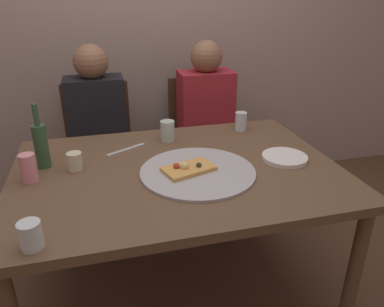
{
  "coord_description": "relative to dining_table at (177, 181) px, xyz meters",
  "views": [
    {
      "loc": [
        -0.31,
        -1.46,
        1.46
      ],
      "look_at": [
        0.08,
        0.03,
        0.77
      ],
      "focal_mm": 34.4,
      "sensor_mm": 36.0,
      "label": 1
    }
  ],
  "objects": [
    {
      "name": "ground_plane",
      "position": [
        0.0,
        0.0,
        -0.65
      ],
      "size": [
        8.0,
        8.0,
        0.0
      ],
      "primitive_type": "plane",
      "color": "#513828"
    },
    {
      "name": "back_wall",
      "position": [
        0.0,
        1.25,
        0.65
      ],
      "size": [
        6.0,
        0.1,
        2.6
      ],
      "primitive_type": "cube",
      "color": "gray",
      "rests_on": "ground_plane"
    },
    {
      "name": "dining_table",
      "position": [
        0.0,
        0.0,
        0.0
      ],
      "size": [
        1.46,
        1.03,
        0.72
      ],
      "color": "brown",
      "rests_on": "ground_plane"
    },
    {
      "name": "pizza_tray",
      "position": [
        0.08,
        -0.07,
        0.08
      ],
      "size": [
        0.51,
        0.51,
        0.01
      ],
      "primitive_type": "cylinder",
      "color": "#ADADB2",
      "rests_on": "dining_table"
    },
    {
      "name": "pizza_slice_last",
      "position": [
        0.03,
        -0.07,
        0.09
      ],
      "size": [
        0.25,
        0.19,
        0.05
      ],
      "color": "tan",
      "rests_on": "pizza_tray"
    },
    {
      "name": "wine_bottle",
      "position": [
        -0.58,
        0.16,
        0.18
      ],
      "size": [
        0.06,
        0.06,
        0.3
      ],
      "color": "#2D5133",
      "rests_on": "dining_table"
    },
    {
      "name": "tumbler_near",
      "position": [
        -0.44,
        0.1,
        0.11
      ],
      "size": [
        0.07,
        0.07,
        0.08
      ],
      "primitive_type": "cylinder",
      "color": "beige",
      "rests_on": "dining_table"
    },
    {
      "name": "tumbler_far",
      "position": [
        0.02,
        0.33,
        0.13
      ],
      "size": [
        0.08,
        0.08,
        0.11
      ],
      "primitive_type": "cylinder",
      "color": "#B7C6BC",
      "rests_on": "dining_table"
    },
    {
      "name": "wine_glass",
      "position": [
        -0.56,
        -0.44,
        0.12
      ],
      "size": [
        0.07,
        0.07,
        0.09
      ],
      "primitive_type": "cylinder",
      "color": "silver",
      "rests_on": "dining_table"
    },
    {
      "name": "short_glass",
      "position": [
        0.46,
        0.38,
        0.12
      ],
      "size": [
        0.07,
        0.07,
        0.11
      ],
      "primitive_type": "cylinder",
      "color": "silver",
      "rests_on": "dining_table"
    },
    {
      "name": "soda_can",
      "position": [
        -0.63,
        0.03,
        0.13
      ],
      "size": [
        0.07,
        0.07,
        0.12
      ],
      "primitive_type": "cylinder",
      "color": "pink",
      "rests_on": "dining_table"
    },
    {
      "name": "plate_stack",
      "position": [
        0.51,
        -0.04,
        0.08
      ],
      "size": [
        0.21,
        0.21,
        0.02
      ],
      "primitive_type": "cylinder",
      "color": "white",
      "rests_on": "dining_table"
    },
    {
      "name": "table_knife",
      "position": [
        -0.21,
        0.26,
        0.07
      ],
      "size": [
        0.2,
        0.12,
        0.01
      ],
      "primitive_type": "cube",
      "rotation": [
        0.0,
        0.0,
        0.5
      ],
      "color": "#B7B7BC",
      "rests_on": "dining_table"
    },
    {
      "name": "chair_left",
      "position": [
        -0.34,
        0.91,
        -0.14
      ],
      "size": [
        0.44,
        0.44,
        0.9
      ],
      "rotation": [
        0.0,
        0.0,
        3.14
      ],
      "color": "#472D1E",
      "rests_on": "ground_plane"
    },
    {
      "name": "chair_right",
      "position": [
        0.39,
        0.91,
        -0.14
      ],
      "size": [
        0.44,
        0.44,
        0.9
      ],
      "rotation": [
        0.0,
        0.0,
        3.14
      ],
      "color": "#472D1E",
      "rests_on": "ground_plane"
    },
    {
      "name": "guest_in_sweater",
      "position": [
        -0.34,
        0.76,
        -0.01
      ],
      "size": [
        0.36,
        0.56,
        1.17
      ],
      "rotation": [
        0.0,
        0.0,
        3.14
      ],
      "color": "black",
      "rests_on": "ground_plane"
    },
    {
      "name": "guest_in_beanie",
      "position": [
        0.39,
        0.76,
        -0.01
      ],
      "size": [
        0.36,
        0.56,
        1.17
      ],
      "rotation": [
        0.0,
        0.0,
        3.14
      ],
      "color": "maroon",
      "rests_on": "ground_plane"
    }
  ]
}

